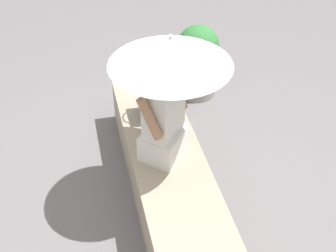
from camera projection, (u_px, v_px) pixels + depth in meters
ground_plane at (172, 208)px, 3.66m from camera, size 14.00×14.00×0.00m
stone_bench at (172, 190)px, 3.53m from camera, size 2.63×0.57×0.43m
person_seated at (163, 114)px, 3.29m from camera, size 0.49×0.46×0.90m
parasol at (170, 52)px, 2.93m from camera, size 0.84×0.84×1.05m
handbag_black at (151, 102)px, 3.83m from camera, size 0.27×0.20×0.31m
planter_near at (197, 60)px, 4.73m from camera, size 0.44×0.44×0.79m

